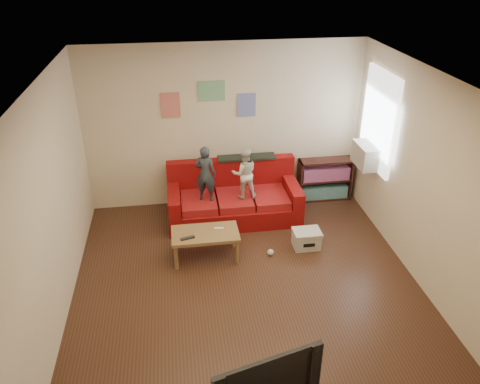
{
  "coord_description": "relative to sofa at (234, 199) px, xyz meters",
  "views": [
    {
      "loc": [
        -0.8,
        -4.64,
        4.01
      ],
      "look_at": [
        0.0,
        0.8,
        1.05
      ],
      "focal_mm": 35.0,
      "sensor_mm": 36.0,
      "label": 1
    }
  ],
  "objects": [
    {
      "name": "room_shell",
      "position": [
        -0.06,
        -1.93,
        1.04
      ],
      "size": [
        4.52,
        5.02,
        2.72
      ],
      "color": "#45291B",
      "rests_on": "ground"
    },
    {
      "name": "sofa",
      "position": [
        0.0,
        0.0,
        0.0
      ],
      "size": [
        2.09,
        0.96,
        0.92
      ],
      "color": "maroon",
      "rests_on": "ground"
    },
    {
      "name": "child_a",
      "position": [
        -0.45,
        -0.17,
        0.58
      ],
      "size": [
        0.38,
        0.3,
        0.89
      ],
      "primitive_type": "imported",
      "rotation": [
        0.0,
        0.0,
        2.83
      ],
      "color": "#29323C",
      "rests_on": "sofa"
    },
    {
      "name": "child_b",
      "position": [
        0.15,
        -0.17,
        0.54
      ],
      "size": [
        0.4,
        0.31,
        0.82
      ],
      "primitive_type": "imported",
      "rotation": [
        0.0,
        0.0,
        3.15
      ],
      "color": "silver",
      "rests_on": "sofa"
    },
    {
      "name": "coffee_table",
      "position": [
        -0.55,
        -1.09,
        0.05
      ],
      "size": [
        0.94,
        0.52,
        0.42
      ],
      "color": "olive",
      "rests_on": "ground"
    },
    {
      "name": "remote",
      "position": [
        -0.8,
        -1.21,
        0.12
      ],
      "size": [
        0.21,
        0.1,
        0.02
      ],
      "primitive_type": "cube",
      "rotation": [
        0.0,
        0.0,
        0.28
      ],
      "color": "black",
      "rests_on": "coffee_table"
    },
    {
      "name": "game_controller",
      "position": [
        -0.35,
        -1.04,
        0.13
      ],
      "size": [
        0.13,
        0.05,
        0.03
      ],
      "primitive_type": "cube",
      "rotation": [
        0.0,
        0.0,
        -0.15
      ],
      "color": "silver",
      "rests_on": "coffee_table"
    },
    {
      "name": "bookshelf",
      "position": [
        1.64,
        0.37,
        0.02
      ],
      "size": [
        0.92,
        0.28,
        0.74
      ],
      "color": "#361813",
      "rests_on": "ground"
    },
    {
      "name": "window",
      "position": [
        2.16,
        -0.28,
        1.33
      ],
      "size": [
        0.04,
        1.08,
        1.48
      ],
      "primitive_type": "cube",
      "color": "white",
      "rests_on": "room_shell"
    },
    {
      "name": "ac_unit",
      "position": [
        2.04,
        -0.28,
        0.77
      ],
      "size": [
        0.28,
        0.55,
        0.35
      ],
      "primitive_type": "cube",
      "color": "#B7B2A3",
      "rests_on": "window"
    },
    {
      "name": "artwork_left",
      "position": [
        -0.91,
        0.55,
        1.44
      ],
      "size": [
        0.3,
        0.01,
        0.4
      ],
      "primitive_type": "cube",
      "color": "#D87266",
      "rests_on": "room_shell"
    },
    {
      "name": "artwork_center",
      "position": [
        -0.26,
        0.55,
        1.64
      ],
      "size": [
        0.42,
        0.01,
        0.32
      ],
      "primitive_type": "cube",
      "color": "#72B27F",
      "rests_on": "room_shell"
    },
    {
      "name": "artwork_right",
      "position": [
        0.29,
        0.55,
        1.39
      ],
      "size": [
        0.3,
        0.01,
        0.38
      ],
      "primitive_type": "cube",
      "color": "#727FCC",
      "rests_on": "room_shell"
    },
    {
      "name": "file_box",
      "position": [
        0.94,
        -1.04,
        -0.17
      ],
      "size": [
        0.4,
        0.31,
        0.28
      ],
      "color": "silver",
      "rests_on": "ground"
    },
    {
      "name": "television",
      "position": [
        -0.25,
        -3.82,
        0.39
      ],
      "size": [
        1.01,
        0.39,
        0.58
      ],
      "primitive_type": "imported",
      "rotation": [
        0.0,
        0.0,
        0.26
      ],
      "color": "black",
      "rests_on": "tv_stand"
    },
    {
      "name": "tissue",
      "position": [
        0.38,
        -1.17,
        -0.26
      ],
      "size": [
        0.1,
        0.1,
        0.09
      ],
      "primitive_type": "sphere",
      "rotation": [
        0.0,
        0.0,
        -0.13
      ],
      "color": "silver",
      "rests_on": "ground"
    }
  ]
}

